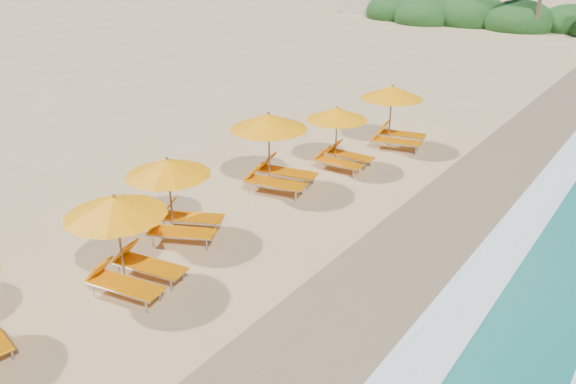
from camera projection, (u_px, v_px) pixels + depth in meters
The scene contains 10 objects.
ground at pixel (288, 229), 16.57m from camera, with size 160.00×160.00×0.00m, color tan.
wet_sand at pixel (414, 272), 14.42m from camera, with size 4.00×160.00×0.01m, color #806A4C.
surf_foam at pixel (523, 309), 12.96m from camera, with size 4.00×160.00×0.01m.
station_1 at pixel (125, 237), 13.29m from camera, with size 2.96×2.84×2.46m.
station_2 at pixel (176, 193), 15.68m from camera, with size 3.20×3.20×2.41m.
station_3 at pixel (275, 146), 18.75m from camera, with size 3.25×3.12×2.66m.
station_4 at pixel (341, 134), 20.59m from camera, with size 2.52×2.34×2.31m.
station_5 at pixel (395, 112), 22.66m from camera, with size 3.16×3.06×2.55m.
treeline at pixel (479, 15), 55.06m from camera, with size 25.80×8.80×9.74m.
beach_building at pixel (381, 1), 63.20m from camera, with size 7.00×5.00×2.80m, color beige.
Camera 1 is at (8.62, -11.86, 7.80)m, focal length 35.18 mm.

